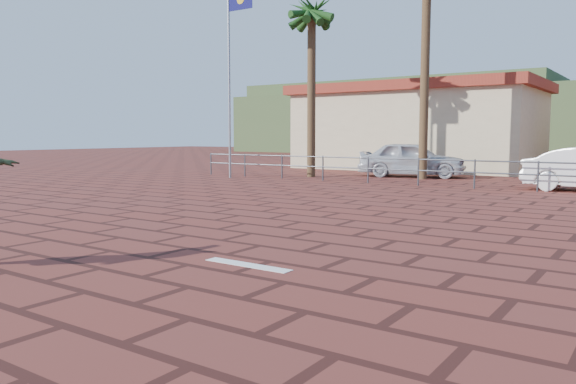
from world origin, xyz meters
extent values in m
plane|color=maroon|center=(0.00, 0.00, 0.00)|extent=(120.00, 120.00, 0.00)
cube|color=white|center=(0.70, -1.20, 0.00)|extent=(1.40, 0.22, 0.01)
cylinder|color=#47494F|center=(-12.00, 12.00, 0.50)|extent=(0.06, 0.06, 1.00)
cylinder|color=#47494F|center=(-10.00, 12.00, 0.50)|extent=(0.06, 0.06, 1.00)
cylinder|color=#47494F|center=(-8.00, 12.00, 0.50)|extent=(0.06, 0.06, 1.00)
cylinder|color=#47494F|center=(-6.00, 12.00, 0.50)|extent=(0.06, 0.06, 1.00)
cylinder|color=#47494F|center=(-4.00, 12.00, 0.50)|extent=(0.06, 0.06, 1.00)
cylinder|color=#47494F|center=(-2.00, 12.00, 0.50)|extent=(0.06, 0.06, 1.00)
cylinder|color=#47494F|center=(0.00, 12.00, 0.50)|extent=(0.06, 0.06, 1.00)
cylinder|color=#47494F|center=(2.00, 12.00, 0.50)|extent=(0.06, 0.06, 1.00)
cylinder|color=#47494F|center=(0.00, 12.00, 0.95)|extent=(24.00, 0.05, 0.05)
cylinder|color=#47494F|center=(0.00, 12.00, 0.55)|extent=(24.00, 0.05, 0.05)
cylinder|color=gray|center=(-10.00, 11.00, 4.00)|extent=(0.10, 0.10, 8.00)
cube|color=#0F0F4B|center=(-9.35, 11.00, 7.30)|extent=(1.20, 0.02, 0.80)
cylinder|color=brown|center=(-7.50, 13.50, 3.50)|extent=(0.36, 0.36, 7.00)
sphere|color=#1D4B19|center=(-7.50, 13.50, 7.05)|extent=(2.40, 2.40, 2.40)
cylinder|color=brown|center=(-3.00, 15.00, 4.10)|extent=(0.36, 0.36, 8.20)
cube|color=beige|center=(-6.00, 22.00, 2.00)|extent=(12.00, 7.00, 4.00)
cube|color=maroon|center=(-6.00, 22.00, 4.25)|extent=(12.60, 7.60, 0.50)
cube|color=#384C28|center=(-22.00, 56.00, 4.00)|extent=(35.00, 14.00, 8.00)
imported|color=silver|center=(-3.87, 15.96, 0.77)|extent=(4.86, 2.95, 1.55)
camera|label=1|loc=(5.54, -7.24, 1.81)|focal=35.00mm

